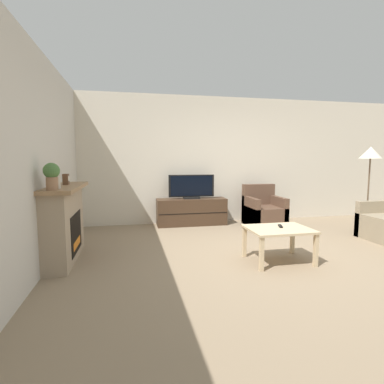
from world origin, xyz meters
name	(u,v)px	position (x,y,z in m)	size (l,w,h in m)	color
ground_plane	(273,255)	(0.00, 0.00, 0.00)	(24.00, 24.00, 0.00)	#89755B
wall_back	(222,160)	(0.00, 2.50, 1.35)	(12.00, 0.06, 2.70)	beige
wall_left	(37,161)	(-3.05, 0.00, 1.35)	(0.06, 12.00, 2.70)	beige
fireplace	(64,222)	(-2.87, 0.42, 0.52)	(0.41, 1.44, 1.02)	tan
mantel_vase_left	(56,181)	(-2.85, -0.01, 1.11)	(0.10, 0.10, 0.20)	beige
mantel_clock	(66,179)	(-2.85, 0.57, 1.09)	(0.08, 0.11, 0.15)	brown
potted_plant	(52,175)	(-2.85, -0.19, 1.20)	(0.18, 0.18, 0.31)	#936B4C
tv_stand	(192,212)	(-0.74, 2.22, 0.28)	(1.44, 0.42, 0.55)	#422D1E
tv	(192,188)	(-0.74, 2.22, 0.78)	(0.96, 0.18, 0.50)	black
armchair	(263,212)	(0.72, 1.87, 0.28)	(0.70, 0.76, 0.84)	brown
coffee_table	(279,233)	(-0.06, -0.24, 0.39)	(0.82, 0.64, 0.46)	#CCB289
remote	(281,226)	(0.00, -0.18, 0.47)	(0.08, 0.16, 0.02)	black
floor_lamp	(370,157)	(2.43, 1.00, 1.41)	(0.39, 0.39, 1.60)	black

